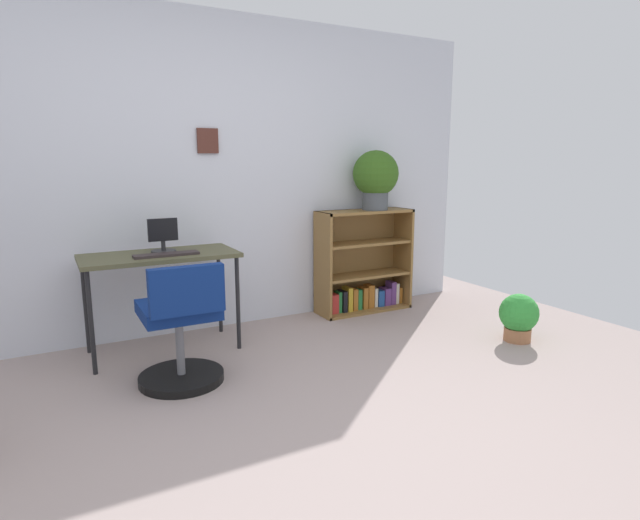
# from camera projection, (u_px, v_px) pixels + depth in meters

# --- Properties ---
(ground_plane) EXTENTS (6.24, 6.24, 0.00)m
(ground_plane) POSITION_uv_depth(u_px,v_px,m) (321.00, 457.00, 2.38)
(ground_plane) COLOR #A3908B
(wall_back) EXTENTS (5.20, 0.12, 2.48)m
(wall_back) POSITION_uv_depth(u_px,v_px,m) (190.00, 176.00, 4.00)
(wall_back) COLOR silver
(wall_back) RESTS_ON ground_plane
(desk) EXTENTS (1.05, 0.51, 0.71)m
(desk) POSITION_uv_depth(u_px,v_px,m) (160.00, 262.00, 3.61)
(desk) COLOR #4E4C31
(desk) RESTS_ON ground_plane
(monitor) EXTENTS (0.21, 0.17, 0.24)m
(monitor) POSITION_uv_depth(u_px,v_px,m) (163.00, 237.00, 3.64)
(monitor) COLOR #262628
(monitor) RESTS_ON desk
(keyboard) EXTENTS (0.43, 0.11, 0.02)m
(keyboard) POSITION_uv_depth(u_px,v_px,m) (166.00, 254.00, 3.51)
(keyboard) COLOR #312828
(keyboard) RESTS_ON desk
(office_chair) EXTENTS (0.52, 0.55, 0.78)m
(office_chair) POSITION_uv_depth(u_px,v_px,m) (181.00, 332.00, 3.10)
(office_chair) COLOR black
(office_chair) RESTS_ON ground_plane
(bookshelf_low) EXTENTS (0.88, 0.30, 0.92)m
(bookshelf_low) POSITION_uv_depth(u_px,v_px,m) (362.00, 267.00, 4.69)
(bookshelf_low) COLOR brown
(bookshelf_low) RESTS_ON ground_plane
(potted_plant_on_shelf) EXTENTS (0.41, 0.41, 0.52)m
(potted_plant_on_shelf) POSITION_uv_depth(u_px,v_px,m) (376.00, 177.00, 4.53)
(potted_plant_on_shelf) COLOR #474C51
(potted_plant_on_shelf) RESTS_ON bookshelf_low
(potted_plant_floor) EXTENTS (0.29, 0.29, 0.37)m
(potted_plant_floor) POSITION_uv_depth(u_px,v_px,m) (519.00, 316.00, 3.90)
(potted_plant_floor) COLOR #9E6642
(potted_plant_floor) RESTS_ON ground_plane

